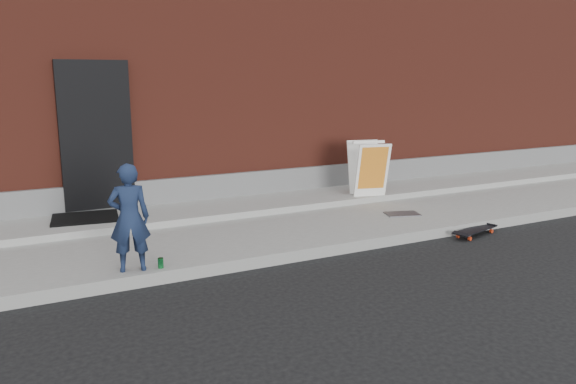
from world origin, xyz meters
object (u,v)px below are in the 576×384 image
skateboard (475,230)px  child (129,218)px  pizza_sign (368,168)px  soda_can (161,263)px

skateboard → child: bearing=176.2°
skateboard → pizza_sign: pizza_sign is taller
child → pizza_sign: (4.43, 1.78, -0.03)m
pizza_sign → soda_can: 4.55m
pizza_sign → soda_can: (-4.13, -1.85, -0.52)m
skateboard → pizza_sign: 2.24m
skateboard → soda_can: (-4.57, 0.25, 0.13)m
child → skateboard: bearing=-173.9°
soda_can → pizza_sign: bearing=24.1°
child → skateboard: child is taller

